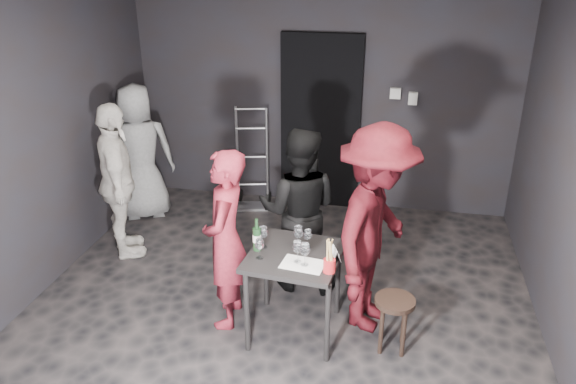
% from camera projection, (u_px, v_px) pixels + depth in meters
% --- Properties ---
extents(floor, '(4.50, 5.00, 0.02)m').
position_uv_depth(floor, '(276.00, 318.00, 4.94)').
color(floor, black).
rests_on(floor, ground).
extents(wall_back, '(4.50, 0.04, 2.70)m').
position_uv_depth(wall_back, '(322.00, 97.00, 6.62)').
color(wall_back, black).
rests_on(wall_back, ground).
extents(wall_left, '(0.04, 5.00, 2.70)m').
position_uv_depth(wall_left, '(19.00, 156.00, 4.80)').
color(wall_left, black).
rests_on(wall_left, ground).
extents(doorway, '(0.95, 0.10, 2.10)m').
position_uv_depth(doorway, '(321.00, 123.00, 6.69)').
color(doorway, black).
rests_on(doorway, ground).
extents(wallbox_upper, '(0.12, 0.06, 0.12)m').
position_uv_depth(wallbox_upper, '(395.00, 93.00, 6.38)').
color(wallbox_upper, '#B7B7B2').
rests_on(wallbox_upper, wall_back).
extents(wallbox_lower, '(0.10, 0.06, 0.14)m').
position_uv_depth(wallbox_lower, '(413.00, 98.00, 6.36)').
color(wallbox_lower, '#B7B7B2').
rests_on(wallbox_lower, wall_back).
extents(hand_truck, '(0.42, 0.35, 1.25)m').
position_uv_depth(hand_truck, '(252.00, 188.00, 6.97)').
color(hand_truck, '#B2B2B7').
rests_on(hand_truck, floor).
extents(tasting_table, '(0.72, 0.72, 0.75)m').
position_uv_depth(tasting_table, '(295.00, 264.00, 4.52)').
color(tasting_table, black).
rests_on(tasting_table, floor).
extents(stool, '(0.32, 0.32, 0.47)m').
position_uv_depth(stool, '(394.00, 310.00, 4.43)').
color(stool, black).
rests_on(stool, floor).
extents(server_red, '(0.45, 0.63, 1.63)m').
position_uv_depth(server_red, '(226.00, 236.00, 4.60)').
color(server_red, maroon).
rests_on(server_red, floor).
extents(woman_black, '(0.81, 0.47, 1.63)m').
position_uv_depth(woman_black, '(299.00, 207.00, 5.11)').
color(woman_black, black).
rests_on(woman_black, floor).
extents(man_maroon, '(0.98, 1.49, 2.11)m').
position_uv_depth(man_maroon, '(377.00, 212.00, 4.48)').
color(man_maroon, '#400A11').
rests_on(man_maroon, floor).
extents(bystander_cream, '(0.96, 1.14, 1.76)m').
position_uv_depth(bystander_cream, '(117.00, 176.00, 5.61)').
color(bystander_cream, white).
rests_on(bystander_cream, floor).
extents(bystander_grey, '(0.95, 0.77, 1.70)m').
position_uv_depth(bystander_grey, '(139.00, 148.00, 6.45)').
color(bystander_grey, gray).
rests_on(bystander_grey, floor).
extents(tasting_mat, '(0.35, 0.26, 0.00)m').
position_uv_depth(tasting_mat, '(303.00, 264.00, 4.33)').
color(tasting_mat, white).
rests_on(tasting_mat, tasting_table).
extents(wine_glass_a, '(0.09, 0.09, 0.18)m').
position_uv_depth(wine_glass_a, '(259.00, 248.00, 4.38)').
color(wine_glass_a, white).
rests_on(wine_glass_a, tasting_table).
extents(wine_glass_b, '(0.09, 0.09, 0.21)m').
position_uv_depth(wine_glass_b, '(264.00, 236.00, 4.53)').
color(wine_glass_b, white).
rests_on(wine_glass_b, tasting_table).
extents(wine_glass_c, '(0.08, 0.08, 0.21)m').
position_uv_depth(wine_glass_c, '(298.00, 236.00, 4.52)').
color(wine_glass_c, white).
rests_on(wine_glass_c, tasting_table).
extents(wine_glass_d, '(0.09, 0.09, 0.20)m').
position_uv_depth(wine_glass_d, '(297.00, 251.00, 4.32)').
color(wine_glass_d, white).
rests_on(wine_glass_d, tasting_table).
extents(wine_glass_e, '(0.10, 0.10, 0.21)m').
position_uv_depth(wine_glass_e, '(305.00, 253.00, 4.28)').
color(wine_glass_e, white).
rests_on(wine_glass_e, tasting_table).
extents(wine_glass_f, '(0.09, 0.09, 0.18)m').
position_uv_depth(wine_glass_f, '(308.00, 238.00, 4.52)').
color(wine_glass_f, white).
rests_on(wine_glass_f, tasting_table).
extents(wine_bottle, '(0.07, 0.07, 0.28)m').
position_uv_depth(wine_bottle, '(257.00, 238.00, 4.49)').
color(wine_bottle, black).
rests_on(wine_bottle, tasting_table).
extents(breadstick_cup, '(0.09, 0.09, 0.29)m').
position_uv_depth(breadstick_cup, '(330.00, 257.00, 4.18)').
color(breadstick_cup, '#B31B1F').
rests_on(breadstick_cup, tasting_table).
extents(reserved_card, '(0.12, 0.15, 0.10)m').
position_uv_depth(reserved_card, '(333.00, 253.00, 4.39)').
color(reserved_card, white).
rests_on(reserved_card, tasting_table).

